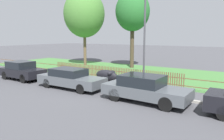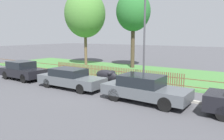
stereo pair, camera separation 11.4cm
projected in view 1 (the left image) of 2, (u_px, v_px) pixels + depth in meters
The scene contains 11 objects.
ground_plane at pixel (90, 86), 14.51m from camera, with size 120.00×120.00×0.00m, color #4C4C51.
kerb_stone at pixel (91, 85), 14.58m from camera, with size 34.15×0.20×0.12m, color #B2ADA3.
grass_strip at pixel (137, 72), 20.08m from camera, with size 34.15×8.92×0.01m, color #477F3D.
park_fence at pixel (110, 74), 16.33m from camera, with size 34.15×0.05×1.05m.
parked_car_silver_hatchback at pixel (22, 70), 16.68m from camera, with size 3.77×1.70×1.40m.
parked_car_black_saloon at pixel (70, 78), 13.91m from camera, with size 4.58×1.72×1.26m.
parked_car_navy_estate at pixel (145, 88), 11.05m from camera, with size 4.43×1.84×1.36m.
covered_motorcycle at pixel (107, 76), 15.03m from camera, with size 1.93×0.75×1.01m.
tree_nearest_kerb at pixel (84, 14), 24.26m from camera, with size 4.55×4.55×8.35m.
tree_behind_motorcycle at pixel (133, 12), 22.10m from camera, with size 3.48×3.48×7.77m.
street_lamp at pixel (144, 22), 12.54m from camera, with size 0.20×0.79×6.67m.
Camera 1 is at (9.00, -11.02, 3.34)m, focal length 35.00 mm.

